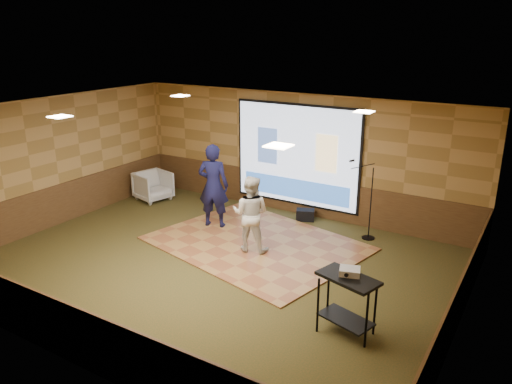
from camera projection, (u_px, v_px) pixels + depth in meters
The scene contains 19 objects.
ground at pixel (215, 265), 9.84m from camera, with size 9.00×9.00×0.00m, color #293518.
room_shell at pixel (213, 163), 9.19m from camera, with size 9.04×7.04×3.02m.
wainscot_back at pixel (296, 194), 12.52m from camera, with size 9.00×0.04×0.95m, color #462B17.
wainscot_front at pixel (67, 332), 6.87m from camera, with size 9.00×0.04×0.95m, color #462B17.
wainscot_left at pixel (62, 203), 11.90m from camera, with size 0.04×7.00×0.95m, color #462B17.
wainscot_right at pixel (457, 307), 7.48m from camera, with size 0.04×7.00×0.95m, color #462B17.
projector_screen at pixel (296, 156), 12.17m from camera, with size 3.32×0.06×2.52m.
downlight_nw at pixel (180, 96), 11.46m from camera, with size 0.32×0.32×0.02m, color beige.
downlight_ne at pixel (364, 112), 9.29m from camera, with size 0.32×0.32×0.02m, color beige.
downlight_sw at pixel (60, 117), 8.78m from camera, with size 0.32×0.32×0.02m, color beige.
downlight_se at pixel (279, 146), 6.61m from camera, with size 0.32×0.32×0.02m, color beige.
dance_floor at pixel (256, 243), 10.80m from camera, with size 4.25×3.24×0.03m, color #A3713B.
player_left at pixel (213, 186), 11.44m from camera, with size 0.71×0.47×1.96m, color #13143C.
player_right at pixel (251, 214), 10.21m from camera, with size 0.78×0.61×1.61m, color silver.
av_table at pixel (347, 294), 7.46m from camera, with size 0.91×0.48×0.96m.
projector at pixel (350, 271), 7.42m from camera, with size 0.30×0.25×0.10m, color silver.
mic_stand at pixel (367, 217), 10.97m from camera, with size 0.69×0.28×1.76m.
banquet_chair at pixel (153, 186), 13.48m from camera, with size 0.83×0.85×0.78m, color gray.
duffel_bag at pixel (305, 215), 12.11m from camera, with size 0.43×0.29×0.27m, color black.
Camera 1 is at (5.30, -7.18, 4.46)m, focal length 35.00 mm.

